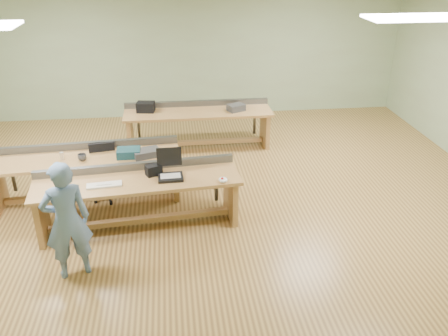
{
  "coord_description": "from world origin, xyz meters",
  "views": [
    {
      "loc": [
        -0.36,
        -6.8,
        3.77
      ],
      "look_at": [
        0.37,
        -0.6,
        0.75
      ],
      "focal_mm": 38.0,
      "sensor_mm": 36.0,
      "label": 1
    }
  ],
  "objects_px": {
    "laptop_base": "(171,177)",
    "drinks_can": "(62,156)",
    "camera_bag": "(154,170)",
    "person": "(67,221)",
    "task_chair": "(106,179)",
    "workbench_front": "(138,191)",
    "workbench_back": "(198,120)",
    "mug": "(82,157)",
    "parts_bin_grey": "(146,153)",
    "workbench_mid": "(87,167)",
    "parts_bin_teal": "(129,153)"
  },
  "relations": [
    {
      "from": "person",
      "to": "task_chair",
      "type": "xyz_separation_m",
      "value": [
        0.21,
        1.93,
        -0.44
      ]
    },
    {
      "from": "parts_bin_teal",
      "to": "parts_bin_grey",
      "type": "height_order",
      "value": "parts_bin_teal"
    },
    {
      "from": "workbench_back",
      "to": "person",
      "type": "height_order",
      "value": "person"
    },
    {
      "from": "person",
      "to": "camera_bag",
      "type": "height_order",
      "value": "person"
    },
    {
      "from": "task_chair",
      "to": "mug",
      "type": "distance_m",
      "value": 0.58
    },
    {
      "from": "laptop_base",
      "to": "camera_bag",
      "type": "height_order",
      "value": "camera_bag"
    },
    {
      "from": "workbench_back",
      "to": "person",
      "type": "distance_m",
      "value": 4.28
    },
    {
      "from": "camera_bag",
      "to": "drinks_can",
      "type": "xyz_separation_m",
      "value": [
        -1.4,
        0.69,
        -0.02
      ]
    },
    {
      "from": "parts_bin_grey",
      "to": "workbench_mid",
      "type": "bearing_deg",
      "value": 173.16
    },
    {
      "from": "person",
      "to": "parts_bin_grey",
      "type": "bearing_deg",
      "value": -134.97
    },
    {
      "from": "person",
      "to": "mug",
      "type": "relative_size",
      "value": 11.7
    },
    {
      "from": "drinks_can",
      "to": "workbench_back",
      "type": "bearing_deg",
      "value": 42.51
    },
    {
      "from": "laptop_base",
      "to": "parts_bin_teal",
      "type": "xyz_separation_m",
      "value": [
        -0.63,
        0.83,
        0.04
      ]
    },
    {
      "from": "parts_bin_teal",
      "to": "drinks_can",
      "type": "relative_size",
      "value": 3.11
    },
    {
      "from": "workbench_mid",
      "to": "task_chair",
      "type": "distance_m",
      "value": 0.35
    },
    {
      "from": "person",
      "to": "mug",
      "type": "xyz_separation_m",
      "value": [
        -0.08,
        1.77,
        0.03
      ]
    },
    {
      "from": "camera_bag",
      "to": "parts_bin_grey",
      "type": "bearing_deg",
      "value": 76.87
    },
    {
      "from": "workbench_mid",
      "to": "parts_bin_grey",
      "type": "xyz_separation_m",
      "value": [
        0.94,
        -0.11,
        0.25
      ]
    },
    {
      "from": "parts_bin_teal",
      "to": "drinks_can",
      "type": "distance_m",
      "value": 1.01
    },
    {
      "from": "workbench_back",
      "to": "camera_bag",
      "type": "relative_size",
      "value": 13.06
    },
    {
      "from": "camera_bag",
      "to": "parts_bin_teal",
      "type": "height_order",
      "value": "camera_bag"
    },
    {
      "from": "workbench_mid",
      "to": "drinks_can",
      "type": "distance_m",
      "value": 0.43
    },
    {
      "from": "camera_bag",
      "to": "workbench_back",
      "type": "bearing_deg",
      "value": 49.71
    },
    {
      "from": "camera_bag",
      "to": "workbench_mid",
      "type": "bearing_deg",
      "value": 120.47
    },
    {
      "from": "mug",
      "to": "workbench_back",
      "type": "bearing_deg",
      "value": 47.93
    },
    {
      "from": "workbench_front",
      "to": "workbench_mid",
      "type": "height_order",
      "value": "same"
    },
    {
      "from": "laptop_base",
      "to": "camera_bag",
      "type": "relative_size",
      "value": 1.59
    },
    {
      "from": "camera_bag",
      "to": "parts_bin_grey",
      "type": "distance_m",
      "value": 0.67
    },
    {
      "from": "workbench_back",
      "to": "camera_bag",
      "type": "bearing_deg",
      "value": -106.84
    },
    {
      "from": "workbench_front",
      "to": "workbench_mid",
      "type": "distance_m",
      "value": 1.21
    },
    {
      "from": "workbench_front",
      "to": "drinks_can",
      "type": "xyz_separation_m",
      "value": [
        -1.17,
        0.8,
        0.25
      ]
    },
    {
      "from": "laptop_base",
      "to": "drinks_can",
      "type": "distance_m",
      "value": 1.84
    },
    {
      "from": "person",
      "to": "drinks_can",
      "type": "bearing_deg",
      "value": -96.84
    },
    {
      "from": "workbench_back",
      "to": "drinks_can",
      "type": "height_order",
      "value": "drinks_can"
    },
    {
      "from": "person",
      "to": "parts_bin_grey",
      "type": "xyz_separation_m",
      "value": [
        0.89,
        1.8,
        0.04
      ]
    },
    {
      "from": "workbench_mid",
      "to": "task_chair",
      "type": "relative_size",
      "value": 3.31
    },
    {
      "from": "workbench_front",
      "to": "laptop_base",
      "type": "xyz_separation_m",
      "value": [
        0.46,
        -0.04,
        0.21
      ]
    },
    {
      "from": "parts_bin_teal",
      "to": "drinks_can",
      "type": "xyz_separation_m",
      "value": [
        -1.01,
        0.01,
        -0.01
      ]
    },
    {
      "from": "task_chair",
      "to": "mug",
      "type": "height_order",
      "value": "task_chair"
    },
    {
      "from": "person",
      "to": "parts_bin_teal",
      "type": "xyz_separation_m",
      "value": [
        0.62,
        1.83,
        0.04
      ]
    },
    {
      "from": "workbench_back",
      "to": "person",
      "type": "bearing_deg",
      "value": -115.4
    },
    {
      "from": "person",
      "to": "parts_bin_teal",
      "type": "bearing_deg",
      "value": -127.42
    },
    {
      "from": "workbench_front",
      "to": "laptop_base",
      "type": "relative_size",
      "value": 8.36
    },
    {
      "from": "person",
      "to": "camera_bag",
      "type": "distance_m",
      "value": 1.53
    },
    {
      "from": "camera_bag",
      "to": "task_chair",
      "type": "height_order",
      "value": "camera_bag"
    },
    {
      "from": "workbench_front",
      "to": "mug",
      "type": "distance_m",
      "value": 1.15
    },
    {
      "from": "laptop_base",
      "to": "task_chair",
      "type": "height_order",
      "value": "task_chair"
    },
    {
      "from": "laptop_base",
      "to": "parts_bin_grey",
      "type": "height_order",
      "value": "parts_bin_grey"
    },
    {
      "from": "task_chair",
      "to": "drinks_can",
      "type": "bearing_deg",
      "value": 177.62
    },
    {
      "from": "workbench_back",
      "to": "mug",
      "type": "bearing_deg",
      "value": -132.26
    }
  ]
}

